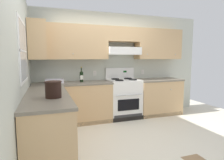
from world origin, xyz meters
name	(u,v)px	position (x,y,z in m)	size (l,w,h in m)	color
ground_plane	(123,141)	(0.00, 0.00, 0.00)	(7.04, 7.04, 0.00)	beige
floor_accent_tile	(196,160)	(0.73, -0.96, 0.00)	(0.30, 0.30, 0.01)	olive
wall_back	(115,57)	(0.41, 1.53, 1.48)	(4.68, 0.57, 2.55)	beige
wall_left	(22,65)	(-1.59, 0.23, 1.34)	(0.47, 4.00, 2.55)	beige
counter_back_run	(111,100)	(0.19, 1.24, 0.45)	(3.60, 0.65, 0.91)	tan
counter_left_run	(48,124)	(-1.24, 0.00, 0.45)	(0.63, 1.91, 0.91)	tan
stove	(124,98)	(0.53, 1.25, 0.48)	(0.76, 0.62, 1.20)	white
wine_bottle	(81,76)	(-0.49, 1.30, 1.05)	(0.08, 0.08, 0.35)	black
bowl	(54,82)	(-1.08, 1.32, 0.94)	(0.39, 0.27, 0.08)	silver
bucket	(53,89)	(-1.16, -0.30, 1.03)	(0.23, 0.23, 0.23)	black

